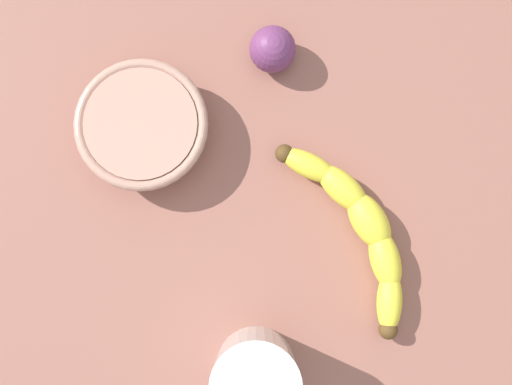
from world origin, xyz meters
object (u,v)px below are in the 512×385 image
plum_fruit (273,49)px  banana (360,226)px  smoothie_glass (256,376)px  ceramic_bowl (143,127)px

plum_fruit → banana: bearing=82.4°
smoothie_glass → plum_fruit: (-20.86, -28.21, -2.46)cm
smoothie_glass → plum_fruit: size_ratio=2.00×
smoothie_glass → plum_fruit: 35.17cm
banana → ceramic_bowl: bearing=35.3°
smoothie_glass → banana: bearing=-159.9°
ceramic_bowl → plum_fruit: 16.72cm
ceramic_bowl → plum_fruit: bearing=178.4°
banana → smoothie_glass: (17.96, 6.56, 3.18)cm
banana → plum_fruit: (-2.90, -21.65, 0.72)cm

